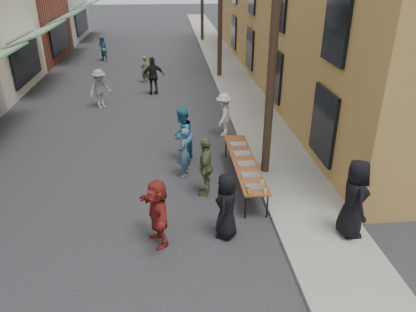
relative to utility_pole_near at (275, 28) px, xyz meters
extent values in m
plane|color=#28282B|center=(-4.30, -3.00, -4.50)|extent=(120.00, 120.00, 0.00)
cube|color=gray|center=(0.70, 12.00, -4.45)|extent=(2.20, 60.00, 0.10)
cylinder|color=#2D2116|center=(0.00, 0.00, 0.00)|extent=(0.26, 0.26, 9.00)
cube|color=brown|center=(-0.79, -0.57, -3.77)|extent=(0.70, 4.00, 0.04)
cylinder|color=black|center=(-1.08, -2.45, -4.14)|extent=(0.04, 0.04, 0.71)
cylinder|color=black|center=(-0.50, -2.45, -4.14)|extent=(0.04, 0.04, 0.71)
cylinder|color=black|center=(-1.08, 1.31, -4.14)|extent=(0.04, 0.04, 0.71)
cylinder|color=black|center=(-0.50, 1.31, -4.14)|extent=(0.04, 0.04, 0.71)
cube|color=maroon|center=(-0.79, -2.22, -3.71)|extent=(0.50, 0.33, 0.08)
cube|color=#B2B2B7|center=(-0.79, -1.57, -3.71)|extent=(0.50, 0.33, 0.08)
cube|color=tan|center=(-0.79, -0.87, -3.71)|extent=(0.50, 0.33, 0.08)
cube|color=#B2B2B7|center=(-0.79, -0.17, -3.71)|extent=(0.50, 0.33, 0.08)
cube|color=tan|center=(-0.79, 0.53, -3.71)|extent=(0.50, 0.33, 0.08)
cylinder|color=#A57F26|center=(-1.01, -2.52, -3.71)|extent=(0.07, 0.07, 0.08)
cylinder|color=#A57F26|center=(-1.01, -2.42, -3.71)|extent=(0.07, 0.07, 0.08)
cylinder|color=#A57F26|center=(-1.01, -2.32, -3.71)|extent=(0.07, 0.07, 0.08)
cylinder|color=tan|center=(-0.59, -2.47, -3.69)|extent=(0.08, 0.08, 0.12)
imported|color=black|center=(-1.68, -3.10, -3.65)|extent=(0.81, 0.97, 1.69)
imported|color=#426281|center=(-2.56, 0.09, -3.70)|extent=(0.52, 0.66, 1.60)
imported|color=teal|center=(-2.59, 1.13, -3.56)|extent=(1.05, 1.14, 1.88)
imported|color=silver|center=(-0.90, 3.27, -3.66)|extent=(0.95, 1.23, 1.67)
imported|color=#506238|center=(-1.99, -1.06, -3.63)|extent=(0.64, 1.09, 1.75)
imported|color=maroon|center=(-3.32, -3.22, -3.66)|extent=(0.97, 1.64, 1.68)
imported|color=black|center=(1.30, -3.45, -3.41)|extent=(0.69, 1.00, 1.98)
imported|color=gray|center=(-6.09, 7.11, -3.62)|extent=(1.28, 1.26, 1.76)
imported|color=black|center=(-3.72, 8.91, -3.55)|extent=(1.19, 0.73, 1.89)
imported|color=brown|center=(-4.27, 11.23, -3.76)|extent=(0.59, 0.64, 1.47)
imported|color=#446584|center=(-7.28, 16.85, -3.67)|extent=(1.02, 1.00, 1.65)
camera|label=1|loc=(-2.91, -11.24, 1.64)|focal=35.00mm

